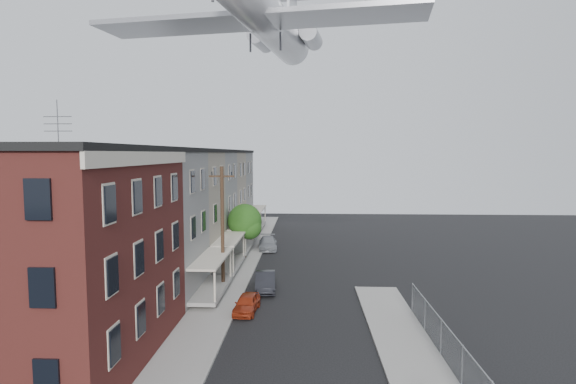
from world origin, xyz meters
The scene contains 17 objects.
sidewalk_left centered at (-5.50, 24.00, 0.06)m, with size 3.00×62.00×0.12m, color gray.
sidewalk_right centered at (5.50, 6.00, 0.06)m, with size 3.00×26.00×0.12m, color gray.
curb_left centered at (-4.05, 24.00, 0.07)m, with size 0.15×62.00×0.14m, color gray.
curb_right centered at (4.05, 6.00, 0.07)m, with size 0.15×26.00×0.14m, color gray.
corner_building centered at (-12.00, 7.00, 5.16)m, with size 10.31×12.30×12.15m.
row_house_a centered at (-11.96, 16.50, 5.13)m, with size 11.98×7.00×10.30m.
row_house_b centered at (-11.96, 23.50, 5.13)m, with size 11.98×7.00×10.30m.
row_house_c centered at (-11.96, 30.50, 5.13)m, with size 11.98×7.00×10.30m.
row_house_d centered at (-11.96, 37.50, 5.13)m, with size 11.98×7.00×10.30m.
row_house_e centered at (-11.96, 44.50, 5.13)m, with size 11.98×7.00×10.30m.
chainlink_fence centered at (7.00, 5.00, 1.00)m, with size 0.06×18.06×1.90m.
utility_pole centered at (-5.60, 18.00, 4.67)m, with size 1.80×0.26×9.00m.
street_tree centered at (-5.27, 27.92, 3.45)m, with size 3.22×3.20×5.20m.
car_near centered at (-3.31, 13.70, 0.56)m, with size 1.33×3.32×1.13m, color maroon.
car_mid centered at (-2.56, 18.20, 0.66)m, with size 1.40×4.03×1.33m, color black.
car_far centered at (-3.60, 32.20, 0.65)m, with size 1.81×4.45×1.29m, color gray.
airplane centered at (-2.75, 20.07, 20.00)m, with size 23.36×26.68×7.67m.
Camera 1 is at (0.42, -13.49, 9.92)m, focal length 28.00 mm.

